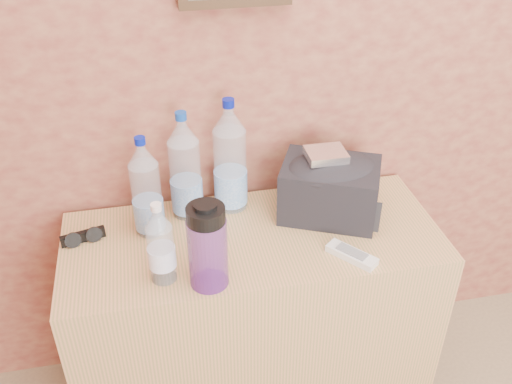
# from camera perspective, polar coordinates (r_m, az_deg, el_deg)

# --- Properties ---
(dresser) EXTENTS (1.09, 0.45, 0.68)m
(dresser) POSITION_cam_1_polar(r_m,az_deg,el_deg) (1.88, -0.27, -12.61)
(dresser) COLOR tan
(dresser) RESTS_ON ground
(pet_large_a) EXTENTS (0.09, 0.09, 0.34)m
(pet_large_a) POSITION_cam_1_polar(r_m,az_deg,el_deg) (1.67, -7.09, 2.12)
(pet_large_a) COLOR silver
(pet_large_a) RESTS_ON dresser
(pet_large_b) EXTENTS (0.08, 0.08, 0.31)m
(pet_large_b) POSITION_cam_1_polar(r_m,az_deg,el_deg) (1.62, -10.91, 0.06)
(pet_large_b) COLOR #AEC4DB
(pet_large_b) RESTS_ON dresser
(pet_large_c) EXTENTS (0.10, 0.10, 0.36)m
(pet_large_c) POSITION_cam_1_polar(r_m,az_deg,el_deg) (1.69, -2.61, 3.09)
(pet_large_c) COLOR silver
(pet_large_c) RESTS_ON dresser
(pet_small) EXTENTS (0.07, 0.07, 0.24)m
(pet_small) POSITION_cam_1_polar(r_m,az_deg,el_deg) (1.47, -9.50, -5.45)
(pet_small) COLOR #ADC9E1
(pet_small) RESTS_ON dresser
(nalgene_bottle) EXTENTS (0.10, 0.10, 0.25)m
(nalgene_bottle) POSITION_cam_1_polar(r_m,az_deg,el_deg) (1.43, -4.88, -5.34)
(nalgene_bottle) COLOR #622988
(nalgene_bottle) RESTS_ON dresser
(sunglasses) EXTENTS (0.13, 0.08, 0.03)m
(sunglasses) POSITION_cam_1_polar(r_m,az_deg,el_deg) (1.69, -16.92, -4.28)
(sunglasses) COLOR black
(sunglasses) RESTS_ON dresser
(ac_remote) EXTENTS (0.13, 0.14, 0.02)m
(ac_remote) POSITION_cam_1_polar(r_m,az_deg,el_deg) (1.59, 9.54, -6.22)
(ac_remote) COLOR white
(ac_remote) RESTS_ON dresser
(toiletry_bag) EXTENTS (0.34, 0.30, 0.19)m
(toiletry_bag) POSITION_cam_1_polar(r_m,az_deg,el_deg) (1.70, 7.39, 0.53)
(toiletry_bag) COLOR black
(toiletry_bag) RESTS_ON dresser
(foil_packet) EXTENTS (0.11, 0.09, 0.02)m
(foil_packet) POSITION_cam_1_polar(r_m,az_deg,el_deg) (1.65, 7.01, 3.74)
(foil_packet) COLOR white
(foil_packet) RESTS_ON toiletry_bag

